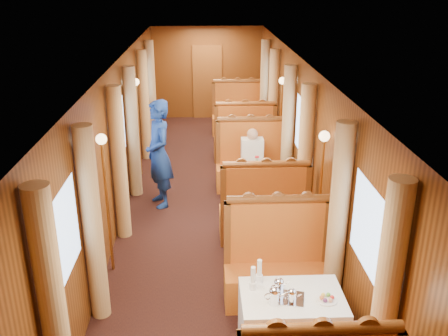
{
  "coord_description": "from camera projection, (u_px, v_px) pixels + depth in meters",
  "views": [
    {
      "loc": [
        -0.13,
        -7.71,
        3.8
      ],
      "look_at": [
        0.17,
        -0.68,
        1.05
      ],
      "focal_mm": 40.0,
      "sensor_mm": 36.0,
      "label": 1
    }
  ],
  "objects": [
    {
      "name": "wall_left",
      "position": [
        119.0,
        143.0,
        8.04
      ],
      "size": [
        0.01,
        12.0,
        2.5
      ],
      "primitive_type": null,
      "rotation": [
        1.57,
        0.0,
        1.57
      ],
      "color": "brown",
      "rests_on": "floor"
    },
    {
      "name": "ceiling",
      "position": [
        211.0,
        64.0,
        7.65
      ],
      "size": [
        3.0,
        12.0,
        0.01
      ],
      "primitive_type": null,
      "rotation": [
        3.14,
        0.0,
        0.0
      ],
      "color": "silver",
      "rests_on": "wall_left"
    },
    {
      "name": "sconce_right_fore",
      "position": [
        322.0,
        173.0,
        6.48
      ],
      "size": [
        0.14,
        0.14,
        1.95
      ],
      "color": "#BF8C3F",
      "rests_on": "floor"
    },
    {
      "name": "teapot_back",
      "position": [
        279.0,
        288.0,
        5.06
      ],
      "size": [
        0.2,
        0.18,
        0.14
      ],
      "primitive_type": null,
      "rotation": [
        0.0,
        0.0,
        0.34
      ],
      "color": "silver",
      "rests_on": "tea_tray"
    },
    {
      "name": "curtain_left_mid_a",
      "position": [
        119.0,
        164.0,
        7.35
      ],
      "size": [
        0.22,
        0.22,
        2.35
      ],
      "primitive_type": "cylinder",
      "color": "tan",
      "rests_on": "floor"
    },
    {
      "name": "banquette_near_aft",
      "position": [
        277.0,
        268.0,
        6.12
      ],
      "size": [
        1.3,
        0.55,
        1.34
      ],
      "color": "#AB3813",
      "rests_on": "floor"
    },
    {
      "name": "banquette_far_aft",
      "position": [
        238.0,
        116.0,
        12.63
      ],
      "size": [
        1.3,
        0.55,
        1.34
      ],
      "color": "#AB3813",
      "rests_on": "floor"
    },
    {
      "name": "floor",
      "position": [
        212.0,
        211.0,
        8.56
      ],
      "size": [
        3.0,
        12.0,
        0.01
      ],
      "primitive_type": null,
      "color": "black",
      "rests_on": "ground"
    },
    {
      "name": "banquette_far_fwd",
      "position": [
        244.0,
        141.0,
        10.75
      ],
      "size": [
        1.3,
        0.55,
        1.34
      ],
      "color": "#AB3813",
      "rests_on": "floor"
    },
    {
      "name": "curtain_left_near_b",
      "position": [
        92.0,
        226.0,
        5.54
      ],
      "size": [
        0.22,
        0.22,
        2.35
      ],
      "primitive_type": "cylinder",
      "color": "tan",
      "rests_on": "floor"
    },
    {
      "name": "curtain_right_near_a",
      "position": [
        385.0,
        307.0,
        4.2
      ],
      "size": [
        0.22,
        0.22,
        2.35
      ],
      "primitive_type": "cylinder",
      "color": "tan",
      "rests_on": "floor"
    },
    {
      "name": "window_left_far",
      "position": [
        143.0,
        85.0,
        11.23
      ],
      "size": [
        0.01,
        1.2,
        0.9
      ],
      "primitive_type": null,
      "rotation": [
        1.57,
        0.0,
        1.57
      ],
      "color": "#8FADD5",
      "rests_on": "wall_left"
    },
    {
      "name": "sconce_right_aft",
      "position": [
        281.0,
        106.0,
        9.74
      ],
      "size": [
        0.14,
        0.14,
        1.95
      ],
      "color": "#BF8C3F",
      "rests_on": "floor"
    },
    {
      "name": "curtain_right_near_b",
      "position": [
        338.0,
        221.0,
        5.66
      ],
      "size": [
        0.22,
        0.22,
        2.35
      ],
      "primitive_type": "cylinder",
      "color": "tan",
      "rests_on": "floor"
    },
    {
      "name": "table_near",
      "position": [
        291.0,
        326.0,
        5.2
      ],
      "size": [
        1.05,
        0.72,
        0.75
      ],
      "primitive_type": "cube",
      "color": "white",
      "rests_on": "floor"
    },
    {
      "name": "steward",
      "position": [
        159.0,
        154.0,
        8.47
      ],
      "size": [
        0.67,
        0.8,
        1.87
      ],
      "primitive_type": "imported",
      "rotation": [
        0.0,
        0.0,
        -1.19
      ],
      "color": "navy",
      "rests_on": "floor"
    },
    {
      "name": "window_right_far",
      "position": [
        274.0,
        84.0,
        11.35
      ],
      "size": [
        0.01,
        1.2,
        0.9
      ],
      "primitive_type": null,
      "rotation": [
        1.57,
        0.0,
        -1.57
      ],
      "color": "#8FADD5",
      "rests_on": "wall_right"
    },
    {
      "name": "cup_outboard",
      "position": [
        259.0,
        273.0,
        5.25
      ],
      "size": [
        0.08,
        0.08,
        0.26
      ],
      "rotation": [
        0.0,
        0.0,
        0.39
      ],
      "color": "white",
      "rests_on": "table_near"
    },
    {
      "name": "window_left_mid",
      "position": [
        119.0,
        131.0,
        7.97
      ],
      "size": [
        0.01,
        1.2,
        0.9
      ],
      "primitive_type": null,
      "rotation": [
        1.57,
        0.0,
        1.57
      ],
      "color": "#8FADD5",
      "rests_on": "wall_left"
    },
    {
      "name": "tea_tray",
      "position": [
        287.0,
        298.0,
        5.01
      ],
      "size": [
        0.39,
        0.33,
        0.01
      ],
      "primitive_type": "cube",
      "rotation": [
        0.0,
        0.0,
        -0.22
      ],
      "color": "silver",
      "rests_on": "table_near"
    },
    {
      "name": "window_right_near",
      "position": [
        371.0,
        233.0,
        4.83
      ],
      "size": [
        0.01,
        1.2,
        0.9
      ],
      "primitive_type": null,
      "rotation": [
        1.57,
        0.0,
        -1.57
      ],
      "color": "#8FADD5",
      "rests_on": "wall_right"
    },
    {
      "name": "curtain_right_far_a",
      "position": [
        273.0,
        104.0,
        10.72
      ],
      "size": [
        0.22,
        0.22,
        2.35
      ],
      "primitive_type": "cylinder",
      "color": "tan",
      "rests_on": "floor"
    },
    {
      "name": "rose_vase_mid",
      "position": [
        257.0,
        160.0,
        8.23
      ],
      "size": [
        0.06,
        0.06,
        0.36
      ],
      "rotation": [
        0.0,
        0.0,
        -0.21
      ],
      "color": "silver",
      "rests_on": "table_mid"
    },
    {
      "name": "sconce_left_aft",
      "position": [
        137.0,
        107.0,
        9.63
      ],
      "size": [
        0.14,
        0.14,
        1.95
      ],
      "color": "#BF8C3F",
      "rests_on": "floor"
    },
    {
      "name": "rose_vase_far",
      "position": [
        242.0,
        106.0,
        11.54
      ],
      "size": [
        0.06,
        0.06,
        0.36
      ],
      "rotation": [
        0.0,
        0.0,
        0.3
      ],
      "color": "silver",
      "rests_on": "table_far"
    },
    {
      "name": "window_left_near",
      "position": [
        62.0,
        240.0,
        4.71
      ],
      "size": [
        0.01,
        1.2,
        0.9
      ],
      "primitive_type": null,
      "rotation": [
        1.57,
        0.0,
        1.57
      ],
      "color": "#8FADD5",
      "rests_on": "wall_left"
    },
    {
      "name": "curtain_left_near_a",
      "position": [
        54.0,
        316.0,
        4.09
      ],
      "size": [
        0.22,
        0.22,
        2.35
      ],
      "primitive_type": "cylinder",
      "color": "tan",
      "rests_on": "floor"
    },
    {
      "name": "wall_right",
      "position": [
        303.0,
        140.0,
        8.16
      ],
      "size": [
        0.01,
        12.0,
        2.5
      ],
      "primitive_type": null,
      "rotation": [
        1.57,
        0.0,
        -1.57
      ],
      "color": "brown",
      "rests_on": "floor"
    },
    {
      "name": "curtain_right_mid_b",
      "position": [
        288.0,
        131.0,
        8.91
      ],
      "size": [
        0.22,
        0.22,
        2.35
      ],
      "primitive_type": "cylinder",
      "color": "tan",
      "rests_on": "floor"
    },
    {
      "name": "curtain_left_far_a",
      "position": [
        144.0,
        106.0,
        10.61
      ],
      "size": [
        0.22,
        0.22,
        2.35
      ],
      "primitive_type": "cylinder",
      "color": "tan",
      "rests_on": "floor"
    },
    {
      "name": "wall_far",
      "position": [
        207.0,
        73.0,
        13.69
      ],
      "size": [
        3.0,
        0.01,
        2.5
      ],
      "primitive_type": null,
      "rotation": [
        1.57,
        0.0,
        0.0
      ],
      "color": "brown",
      "rests_on": "floor"
    },
    {
      "name": "curtain_right_far_b",
      "position": [
        265.0,
        89.0,
        12.17
      ],
      "size": [
        0.22,
        0.22,
        2.35
      ],
      "primitive_type": "cylinder",
      "color": "tan",
      "rests_on": "floor"
    },
    {
      "name": "banquette_mid_aft",
      "position": [
        251.0,
        166.0,
        9.38
      ],
      "size": [
        1.3,
        0.55,
        1.34
      ],
      "color": "#AB3813",
      "rests_on": "floor"
    },
    {
      "name": "banquette_mid_fwd",
      "position": [
        263.0,
        214.0,
        7.49
      ],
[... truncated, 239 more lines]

